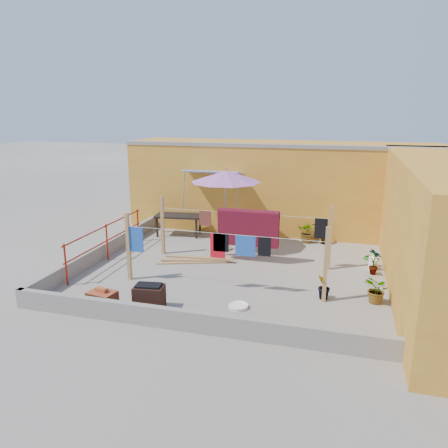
{
  "coord_description": "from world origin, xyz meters",
  "views": [
    {
      "loc": [
        2.81,
        -11.09,
        4.37
      ],
      "look_at": [
        -0.4,
        0.3,
        1.23
      ],
      "focal_mm": 35.0,
      "sensor_mm": 36.0,
      "label": 1
    }
  ],
  "objects": [
    {
      "name": "water_jug_b",
      "position": [
        3.7,
        1.32,
        0.15
      ],
      "size": [
        0.22,
        0.22,
        0.34
      ],
      "color": "white",
      "rests_on": "ground"
    },
    {
      "name": "plant_right_b",
      "position": [
        2.48,
        -1.31,
        0.32
      ],
      "size": [
        0.32,
        0.38,
        0.63
      ],
      "primitive_type": "imported",
      "rotation": [
        0.0,
        0.0,
        4.59
      ],
      "color": "#1A5117",
      "rests_on": "ground"
    },
    {
      "name": "ground",
      "position": [
        0.0,
        0.0,
        0.0
      ],
      "size": [
        80.0,
        80.0,
        0.0
      ],
      "primitive_type": "plane",
      "color": "#9E998E",
      "rests_on": "ground"
    },
    {
      "name": "wall_right",
      "position": [
        5.2,
        0.0,
        1.6
      ],
      "size": [
        2.4,
        9.0,
        3.2
      ],
      "primitive_type": "cube",
      "color": "gold",
      "rests_on": "ground"
    },
    {
      "name": "plant_back_b",
      "position": [
        2.28,
        3.2,
        0.29
      ],
      "size": [
        0.39,
        0.39,
        0.59
      ],
      "primitive_type": "imported",
      "rotation": [
        0.0,
        0.0,
        1.36
      ],
      "color": "#1A5117",
      "rests_on": "ground"
    },
    {
      "name": "outdoor_table",
      "position": [
        -2.78,
        2.82,
        0.68
      ],
      "size": [
        1.69,
        1.0,
        0.75
      ],
      "color": "black",
      "rests_on": "ground"
    },
    {
      "name": "clothesline_rig",
      "position": [
        0.15,
        0.57,
        1.0
      ],
      "size": [
        5.09,
        2.35,
        1.8
      ],
      "color": "tan",
      "rests_on": "ground"
    },
    {
      "name": "parapet_front",
      "position": [
        0.0,
        -3.58,
        0.22
      ],
      "size": [
        8.3,
        0.16,
        0.44
      ],
      "primitive_type": "cube",
      "color": "gray",
      "rests_on": "ground"
    },
    {
      "name": "plant_back_a",
      "position": [
        1.7,
        3.18,
        0.37
      ],
      "size": [
        0.67,
        0.58,
        0.74
      ],
      "primitive_type": "imported",
      "rotation": [
        0.0,
        0.0,
        -0.01
      ],
      "color": "#1A5117",
      "rests_on": "ground"
    },
    {
      "name": "lumber_pile",
      "position": [
        -1.28,
        0.31,
        0.07
      ],
      "size": [
        2.17,
        0.84,
        0.13
      ],
      "color": "tan",
      "rests_on": "ground"
    },
    {
      "name": "red_railing",
      "position": [
        -3.85,
        -0.2,
        0.72
      ],
      "size": [
        0.05,
        4.2,
        1.1
      ],
      "color": "#A42210",
      "rests_on": "ground"
    },
    {
      "name": "plant_right_a",
      "position": [
        3.7,
        0.71,
        0.38
      ],
      "size": [
        0.46,
        0.47,
        0.75
      ],
      "primitive_type": "imported",
      "rotation": [
        0.0,
        0.0,
        2.3
      ],
      "color": "#1A5117",
      "rests_on": "ground"
    },
    {
      "name": "plant_right_c",
      "position": [
        3.68,
        -1.18,
        0.33
      ],
      "size": [
        0.74,
        0.77,
        0.65
      ],
      "primitive_type": "imported",
      "rotation": [
        0.0,
        0.0,
        5.27
      ],
      "color": "#1A5117",
      "rests_on": "ground"
    },
    {
      "name": "parapet_left",
      "position": [
        -4.08,
        0.0,
        0.22
      ],
      "size": [
        0.16,
        7.3,
        0.44
      ],
      "primitive_type": "cube",
      "color": "gray",
      "rests_on": "ground"
    },
    {
      "name": "brick_stack",
      "position": [
        -2.24,
        -3.2,
        0.22
      ],
      "size": [
        0.66,
        0.53,
        0.52
      ],
      "color": "#9F4B24",
      "rests_on": "ground"
    },
    {
      "name": "wall_back",
      "position": [
        0.5,
        4.69,
        1.61
      ],
      "size": [
        11.0,
        3.27,
        3.21
      ],
      "color": "gold",
      "rests_on": "ground"
    },
    {
      "name": "white_basin",
      "position": [
        0.67,
        -2.28,
        0.04
      ],
      "size": [
        0.46,
        0.46,
        0.08
      ],
      "color": "white",
      "rests_on": "ground"
    },
    {
      "name": "brazier",
      "position": [
        -1.24,
        -2.89,
        0.29
      ],
      "size": [
        0.71,
        0.53,
        0.59
      ],
      "color": "black",
      "rests_on": "ground"
    },
    {
      "name": "patio_umbrella",
      "position": [
        -0.74,
        1.71,
        2.34
      ],
      "size": [
        2.5,
        2.5,
        2.6
      ],
      "color": "gray",
      "rests_on": "ground"
    },
    {
      "name": "water_jug_a",
      "position": [
        3.7,
        1.06,
        0.15
      ],
      "size": [
        0.22,
        0.22,
        0.34
      ],
      "color": "white",
      "rests_on": "ground"
    },
    {
      "name": "green_hose",
      "position": [
        3.7,
        2.0,
        0.03
      ],
      "size": [
        0.46,
        0.46,
        0.07
      ],
      "color": "#1C791B",
      "rests_on": "ground"
    }
  ]
}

